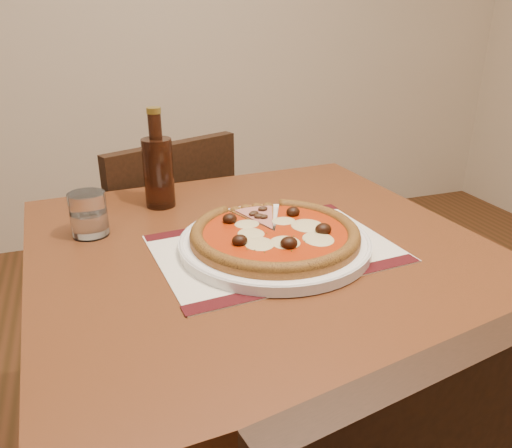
{
  "coord_description": "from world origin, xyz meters",
  "views": [
    {
      "loc": [
        0.07,
        0.4,
        1.14
      ],
      "look_at": [
        0.35,
        1.2,
        0.78
      ],
      "focal_mm": 35.0,
      "sensor_mm": 36.0,
      "label": 1
    }
  ],
  "objects_px": {
    "pizza": "(275,233)",
    "bottle": "(158,169)",
    "chair_far": "(161,253)",
    "plate": "(275,243)",
    "table": "(259,291)",
    "water_glass": "(89,214)"
  },
  "relations": [
    {
      "from": "pizza",
      "to": "bottle",
      "type": "relative_size",
      "value": 1.41
    },
    {
      "from": "chair_far",
      "to": "plate",
      "type": "bearing_deg",
      "value": 78.79
    },
    {
      "from": "table",
      "to": "pizza",
      "type": "xyz_separation_m",
      "value": [
        0.02,
        -0.03,
        0.13
      ]
    },
    {
      "from": "chair_far",
      "to": "pizza",
      "type": "height_order",
      "value": "chair_far"
    },
    {
      "from": "table",
      "to": "plate",
      "type": "distance_m",
      "value": 0.12
    },
    {
      "from": "pizza",
      "to": "water_glass",
      "type": "distance_m",
      "value": 0.35
    },
    {
      "from": "chair_far",
      "to": "water_glass",
      "type": "relative_size",
      "value": 9.89
    },
    {
      "from": "table",
      "to": "pizza",
      "type": "relative_size",
      "value": 2.81
    },
    {
      "from": "water_glass",
      "to": "bottle",
      "type": "xyz_separation_m",
      "value": [
        0.15,
        0.11,
        0.04
      ]
    },
    {
      "from": "table",
      "to": "plate",
      "type": "bearing_deg",
      "value": -61.51
    },
    {
      "from": "water_glass",
      "to": "bottle",
      "type": "bearing_deg",
      "value": 36.2
    },
    {
      "from": "table",
      "to": "chair_far",
      "type": "bearing_deg",
      "value": 100.07
    },
    {
      "from": "plate",
      "to": "pizza",
      "type": "height_order",
      "value": "pizza"
    },
    {
      "from": "chair_far",
      "to": "pizza",
      "type": "distance_m",
      "value": 0.7
    },
    {
      "from": "water_glass",
      "to": "bottle",
      "type": "height_order",
      "value": "bottle"
    },
    {
      "from": "table",
      "to": "chair_far",
      "type": "relative_size",
      "value": 1.02
    },
    {
      "from": "table",
      "to": "plate",
      "type": "xyz_separation_m",
      "value": [
        0.02,
        -0.03,
        0.11
      ]
    },
    {
      "from": "pizza",
      "to": "water_glass",
      "type": "height_order",
      "value": "water_glass"
    },
    {
      "from": "chair_far",
      "to": "pizza",
      "type": "bearing_deg",
      "value": 78.78
    },
    {
      "from": "chair_far",
      "to": "water_glass",
      "type": "height_order",
      "value": "water_glass"
    },
    {
      "from": "plate",
      "to": "chair_far",
      "type": "bearing_deg",
      "value": 101.11
    },
    {
      "from": "chair_far",
      "to": "bottle",
      "type": "distance_m",
      "value": 0.49
    }
  ]
}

